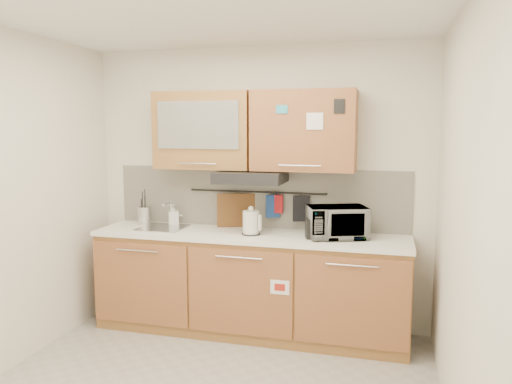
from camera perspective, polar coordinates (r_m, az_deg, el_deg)
The scene contains 19 objects.
ceiling at distance 3.32m, azimuth -6.77°, elevation 20.23°, with size 3.20×3.20×0.00m, color white.
wall_back at distance 4.70m, azimuth 0.24°, elevation 0.57°, with size 3.20×3.20×0.00m, color silver.
wall_right at distance 3.09m, azimuth 22.43°, elevation -3.58°, with size 3.00×3.00×0.00m, color silver.
base_cabinet at distance 4.61m, azimuth -0.76°, elevation -11.00°, with size 2.80×0.64×0.88m.
countertop at distance 4.47m, azimuth -0.78°, elevation -4.99°, with size 2.82×0.62×0.04m, color white.
backsplash at distance 4.70m, azimuth 0.20°, elevation -0.66°, with size 2.80×0.02×0.56m, color silver.
upper_cabinets at distance 4.50m, azimuth -0.40°, elevation 7.03°, with size 1.82×0.37×0.70m.
range_hood at distance 4.45m, azimuth -0.58°, elevation 1.73°, with size 0.60×0.46×0.10m, color black.
sink at distance 4.78m, azimuth -10.59°, elevation -4.01°, with size 0.42×0.40×0.26m.
utensil_rail at distance 4.66m, azimuth 0.08°, elevation 0.01°, with size 0.02×0.02×1.30m, color black.
utensil_crock at distance 4.99m, azimuth -12.64°, elevation -2.60°, with size 0.17×0.17×0.34m.
kettle at distance 4.40m, azimuth -0.57°, elevation -3.59°, with size 0.19×0.18×0.26m.
toaster at distance 4.29m, azimuth 7.18°, elevation -4.13°, with size 0.25×0.19×0.17m.
microwave at distance 4.32m, azimuth 9.22°, elevation -3.43°, with size 0.49×0.33×0.27m, color #999999.
soap_bottle at distance 4.89m, azimuth -9.42°, elevation -2.56°, with size 0.09×0.09×0.20m, color #999999.
cutting_board at distance 4.74m, azimuth -2.27°, elevation -2.88°, with size 0.36×0.03×0.45m, color brown.
oven_mitt at distance 4.62m, azimuth 1.92°, elevation -1.63°, with size 0.13×0.03×0.21m, color navy.
dark_pouch at distance 4.57m, azimuth 5.19°, elevation -1.89°, with size 0.15×0.04×0.23m, color black.
pot_holder at distance 4.61m, azimuth 2.27°, elevation -1.37°, with size 0.14×0.02×0.17m, color #AE171E.
Camera 1 is at (1.19, -3.02, 1.86)m, focal length 35.00 mm.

